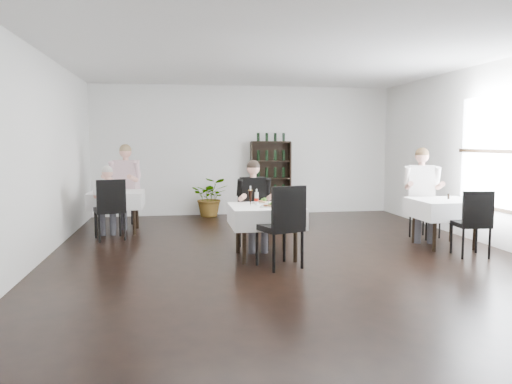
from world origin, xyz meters
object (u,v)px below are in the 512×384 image
wine_shelf (271,179)px  main_table (266,216)px  diner_main (254,198)px  potted_tree (211,197)px

wine_shelf → main_table: wine_shelf is taller
main_table → diner_main: (-0.08, 0.56, 0.20)m
diner_main → wine_shelf: bearing=75.4°
main_table → potted_tree: potted_tree is taller
wine_shelf → diner_main: size_ratio=1.23×
wine_shelf → potted_tree: wine_shelf is taller
wine_shelf → potted_tree: size_ratio=1.95×
main_table → diner_main: diner_main is taller
diner_main → main_table: bearing=-81.7°
potted_tree → diner_main: bearing=-83.2°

